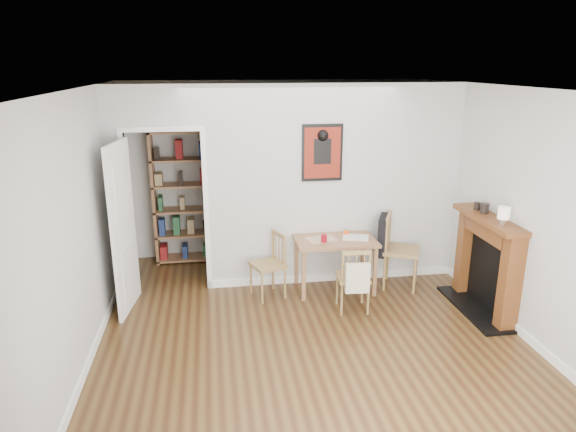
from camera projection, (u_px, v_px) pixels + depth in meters
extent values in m
plane|color=#50381A|center=(309.00, 333.00, 5.61)|extent=(5.20, 5.20, 0.00)
plane|color=#B9B9B7|center=(278.00, 169.00, 7.70)|extent=(4.50, 0.00, 4.50)
plane|color=#B9B9B7|center=(403.00, 359.00, 2.77)|extent=(4.50, 0.00, 4.50)
plane|color=#B9B9B7|center=(81.00, 230.00, 4.91)|extent=(0.00, 5.20, 5.20)
plane|color=#B9B9B7|center=(515.00, 210.00, 5.56)|extent=(0.00, 5.20, 5.20)
plane|color=silver|center=(313.00, 89.00, 4.86)|extent=(5.20, 5.20, 0.00)
cube|color=#B9B9B7|center=(334.00, 186.00, 6.64)|extent=(3.35, 0.10, 2.60)
cube|color=#B9B9B7|center=(118.00, 194.00, 6.26)|extent=(0.25, 0.10, 2.60)
cube|color=#B9B9B7|center=(160.00, 108.00, 6.04)|extent=(0.90, 0.10, 0.55)
cube|color=white|center=(128.00, 215.00, 6.35)|extent=(0.06, 0.14, 2.05)
cube|color=white|center=(206.00, 212.00, 6.49)|extent=(0.06, 0.14, 2.05)
cube|color=white|center=(332.00, 277.00, 6.95)|extent=(3.35, 0.02, 0.10)
cube|color=white|center=(82.00, 379.00, 4.70)|extent=(0.02, 4.00, 0.10)
cube|color=white|center=(531.00, 341.00, 5.35)|extent=(0.02, 4.00, 0.10)
cube|color=white|center=(123.00, 229.00, 5.91)|extent=(0.15, 0.80, 2.00)
cube|color=black|center=(322.00, 153.00, 6.43)|extent=(0.52, 0.02, 0.72)
cube|color=maroon|center=(322.00, 153.00, 6.42)|extent=(0.46, 0.00, 0.64)
cube|color=#8C6141|center=(335.00, 240.00, 6.50)|extent=(1.02, 0.65, 0.04)
cube|color=#8C6141|center=(304.00, 276.00, 6.28)|extent=(0.05, 0.05, 0.66)
cube|color=#8C6141|center=(375.00, 272.00, 6.41)|extent=(0.05, 0.05, 0.66)
cube|color=#8C6141|center=(296.00, 260.00, 6.78)|extent=(0.05, 0.05, 0.66)
cube|color=#8C6141|center=(362.00, 256.00, 6.91)|extent=(0.05, 0.05, 0.66)
cube|color=black|center=(383.00, 235.00, 6.66)|extent=(0.27, 0.41, 0.51)
cube|color=beige|center=(357.00, 277.00, 5.81)|extent=(0.28, 0.11, 0.35)
cube|color=#8C6141|center=(154.00, 198.00, 7.34)|extent=(0.04, 0.33, 1.95)
cube|color=#8C6141|center=(209.00, 196.00, 7.45)|extent=(0.04, 0.33, 1.95)
cube|color=#8C6141|center=(186.00, 257.00, 7.67)|extent=(0.82, 0.33, 0.03)
cube|color=#8C6141|center=(183.00, 210.00, 7.45)|extent=(0.82, 0.33, 0.03)
cube|color=#8C6141|center=(178.00, 132.00, 7.13)|extent=(0.82, 0.33, 0.03)
cube|color=maroon|center=(182.00, 197.00, 7.40)|extent=(0.72, 0.27, 0.27)
cube|color=#5F3316|center=(510.00, 284.00, 5.53)|extent=(0.20, 0.16, 1.10)
cube|color=#5F3316|center=(466.00, 252.00, 6.47)|extent=(0.20, 0.16, 1.10)
cube|color=#5F3316|center=(490.00, 219.00, 5.83)|extent=(0.30, 1.21, 0.06)
cube|color=#5F3316|center=(491.00, 230.00, 5.87)|extent=(0.20, 0.85, 0.20)
cube|color=black|center=(490.00, 274.00, 6.03)|extent=(0.08, 0.81, 0.88)
cube|color=black|center=(477.00, 308.00, 6.14)|extent=(0.45, 1.25, 0.03)
cylinder|color=maroon|center=(324.00, 238.00, 6.37)|extent=(0.08, 0.08, 0.10)
sphere|color=#FF510D|center=(346.00, 232.00, 6.63)|extent=(0.07, 0.07, 0.07)
cube|color=beige|center=(321.00, 239.00, 6.48)|extent=(0.42, 0.35, 0.00)
cube|color=silver|center=(356.00, 237.00, 6.53)|extent=(0.38, 0.32, 0.02)
cylinder|color=silver|center=(503.00, 222.00, 5.50)|extent=(0.06, 0.06, 0.07)
cylinder|color=beige|center=(504.00, 213.00, 5.47)|extent=(0.13, 0.13, 0.13)
cylinder|color=black|center=(485.00, 208.00, 5.93)|extent=(0.10, 0.10, 0.12)
cylinder|color=black|center=(477.00, 206.00, 6.07)|extent=(0.07, 0.07, 0.09)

